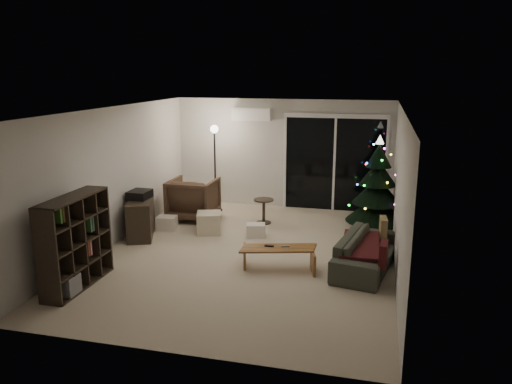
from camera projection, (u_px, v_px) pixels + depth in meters
room at (288, 181)px, 9.79m from camera, size 6.50×7.51×2.60m
bookshelf at (65, 241)px, 7.32m from camera, size 0.87×1.40×1.37m
media_cabinet at (141, 217)px, 9.65m from camera, size 0.84×1.26×0.73m
stereo at (140, 194)px, 9.54m from camera, size 0.37×0.44×0.16m
armchair at (193, 199)px, 10.68m from camera, size 0.97×1.00×0.89m
ottoman at (209, 223)px, 9.81m from camera, size 0.57×0.57×0.41m
cardboard_box_a at (167, 223)px, 10.04m from camera, size 0.41×0.33×0.27m
cardboard_box_b at (256, 230)px, 9.61m from camera, size 0.41×0.35×0.25m
side_table at (264, 211)px, 10.43m from camera, size 0.43×0.43×0.52m
floor_lamp at (215, 170)px, 11.21m from camera, size 0.30×0.30×1.90m
sofa at (367, 252)px, 8.05m from camera, size 1.08×1.98×0.55m
sofa_throw at (361, 244)px, 8.04m from camera, size 0.59×1.35×0.05m
cushion_a at (383, 228)px, 8.55m from camera, size 0.14×0.37×0.36m
cushion_b at (383, 254)px, 7.32m from camera, size 0.13×0.37×0.36m
coffee_table at (278, 258)px, 8.01m from camera, size 1.25×0.71×0.37m
remote_a at (269, 246)px, 8.00m from camera, size 0.15×0.04×0.02m
remote_b at (285, 246)px, 7.99m from camera, size 0.14×0.08×0.02m
christmas_tree at (377, 184)px, 9.73m from camera, size 1.53×1.53×1.92m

